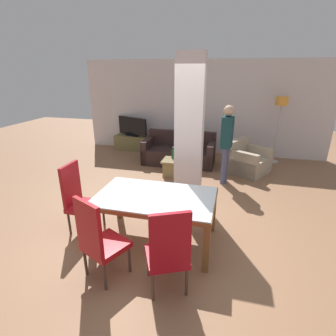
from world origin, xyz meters
TOP-DOWN VIEW (x-y plane):
  - ground_plane at (0.00, 0.00)m, footprint 18.00×18.00m
  - back_wall at (-0.00, 4.69)m, footprint 7.20×0.09m
  - divider_pillar at (0.24, 1.34)m, footprint 0.49×0.30m
  - dining_table at (0.00, 0.00)m, footprint 1.69×1.04m
  - dining_chair_head_left at (-1.23, 0.00)m, footprint 0.46×0.46m
  - dining_chair_near_right at (0.42, -0.90)m, footprint 0.61×0.61m
  - dining_chair_near_left at (-0.42, -0.89)m, footprint 0.61×0.61m
  - sofa at (-0.39, 3.53)m, footprint 1.89×0.92m
  - armchair at (1.38, 3.25)m, footprint 1.17×1.18m
  - coffee_table at (-0.30, 2.58)m, footprint 0.58×0.51m
  - bottle at (-0.37, 2.69)m, footprint 0.08×0.08m
  - tv_stand at (-2.09, 4.41)m, footprint 1.14×0.40m
  - tv_screen at (-2.09, 4.41)m, footprint 1.06×0.47m
  - floor_lamp at (2.14, 4.25)m, footprint 0.31×0.31m
  - standing_person at (0.87, 2.46)m, footprint 0.26×0.40m

SIDE VIEW (x-z plane):
  - ground_plane at x=0.00m, z-range 0.00..0.00m
  - coffee_table at x=-0.30m, z-range 0.01..0.41m
  - tv_stand at x=-2.09m, z-range 0.00..0.46m
  - armchair at x=1.38m, z-range -0.12..0.68m
  - sofa at x=-0.39m, z-range -0.13..0.69m
  - bottle at x=-0.37m, z-range 0.37..0.65m
  - dining_chair_head_left at x=-1.23m, z-range 0.02..1.11m
  - dining_chair_near_right at x=0.42m, z-range 0.02..1.11m
  - dining_chair_near_left at x=-0.42m, z-range 0.02..1.11m
  - dining_table at x=0.00m, z-range 0.23..0.97m
  - tv_screen at x=-2.09m, z-range 0.45..1.02m
  - standing_person at x=0.87m, z-range 0.14..1.86m
  - divider_pillar at x=0.24m, z-range 0.00..2.70m
  - back_wall at x=0.00m, z-range 0.00..2.70m
  - floor_lamp at x=2.14m, z-range 0.60..2.36m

